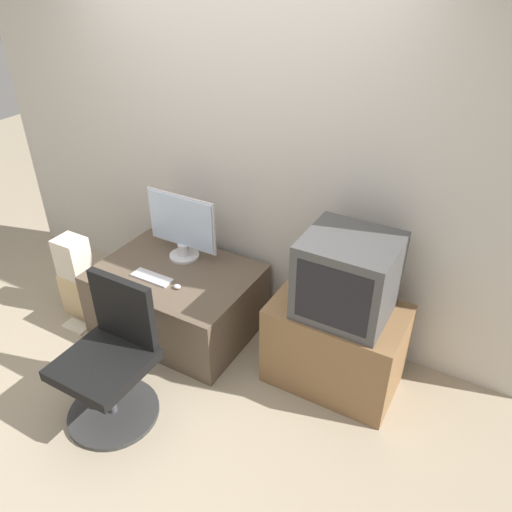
{
  "coord_description": "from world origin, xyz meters",
  "views": [
    {
      "loc": [
        1.79,
        -1.5,
        2.53
      ],
      "look_at": [
        0.4,
        0.95,
        0.75
      ],
      "focal_mm": 35.0,
      "sensor_mm": 36.0,
      "label": 1
    }
  ],
  "objects_px": {
    "main_monitor": "(182,227)",
    "cardboard_box_lower": "(81,292)",
    "mouse": "(177,287)",
    "keyboard": "(152,277)",
    "book": "(76,327)",
    "office_chair": "(111,364)",
    "crt_tv": "(348,277)"
  },
  "relations": [
    {
      "from": "mouse",
      "to": "keyboard",
      "type": "bearing_deg",
      "value": 177.66
    },
    {
      "from": "keyboard",
      "to": "book",
      "type": "xyz_separation_m",
      "value": [
        -0.59,
        -0.28,
        -0.5
      ]
    },
    {
      "from": "mouse",
      "to": "office_chair",
      "type": "xyz_separation_m",
      "value": [
        0.02,
        -0.69,
        -0.13
      ]
    },
    {
      "from": "main_monitor",
      "to": "cardboard_box_lower",
      "type": "bearing_deg",
      "value": -149.36
    },
    {
      "from": "office_chair",
      "to": "book",
      "type": "height_order",
      "value": "office_chair"
    },
    {
      "from": "book",
      "to": "office_chair",
      "type": "bearing_deg",
      "value": -26.67
    },
    {
      "from": "main_monitor",
      "to": "mouse",
      "type": "distance_m",
      "value": 0.48
    },
    {
      "from": "keyboard",
      "to": "main_monitor",
      "type": "bearing_deg",
      "value": 85.35
    },
    {
      "from": "cardboard_box_lower",
      "to": "keyboard",
      "type": "bearing_deg",
      "value": 6.76
    },
    {
      "from": "mouse",
      "to": "cardboard_box_lower",
      "type": "relative_size",
      "value": 0.15
    },
    {
      "from": "keyboard",
      "to": "crt_tv",
      "type": "distance_m",
      "value": 1.42
    },
    {
      "from": "keyboard",
      "to": "office_chair",
      "type": "xyz_separation_m",
      "value": [
        0.25,
        -0.7,
        -0.12
      ]
    },
    {
      "from": "main_monitor",
      "to": "cardboard_box_lower",
      "type": "relative_size",
      "value": 1.67
    },
    {
      "from": "mouse",
      "to": "office_chair",
      "type": "height_order",
      "value": "office_chair"
    },
    {
      "from": "mouse",
      "to": "office_chair",
      "type": "distance_m",
      "value": 0.7
    },
    {
      "from": "crt_tv",
      "to": "keyboard",
      "type": "bearing_deg",
      "value": -171.23
    },
    {
      "from": "crt_tv",
      "to": "main_monitor",
      "type": "bearing_deg",
      "value": 173.98
    },
    {
      "from": "mouse",
      "to": "cardboard_box_lower",
      "type": "xyz_separation_m",
      "value": [
        -0.93,
        -0.07,
        -0.34
      ]
    },
    {
      "from": "mouse",
      "to": "main_monitor",
      "type": "bearing_deg",
      "value": 119.42
    },
    {
      "from": "main_monitor",
      "to": "office_chair",
      "type": "xyz_separation_m",
      "value": [
        0.22,
        -1.05,
        -0.37
      ]
    },
    {
      "from": "main_monitor",
      "to": "book",
      "type": "xyz_separation_m",
      "value": [
        -0.61,
        -0.63,
        -0.75
      ]
    },
    {
      "from": "cardboard_box_lower",
      "to": "book",
      "type": "height_order",
      "value": "cardboard_box_lower"
    },
    {
      "from": "keyboard",
      "to": "office_chair",
      "type": "relative_size",
      "value": 0.34
    },
    {
      "from": "office_chair",
      "to": "cardboard_box_lower",
      "type": "bearing_deg",
      "value": 147.06
    },
    {
      "from": "keyboard",
      "to": "cardboard_box_lower",
      "type": "relative_size",
      "value": 0.9
    },
    {
      "from": "cardboard_box_lower",
      "to": "book",
      "type": "xyz_separation_m",
      "value": [
        0.12,
        -0.2,
        -0.16
      ]
    },
    {
      "from": "crt_tv",
      "to": "book",
      "type": "bearing_deg",
      "value": -165.86
    },
    {
      "from": "mouse",
      "to": "cardboard_box_lower",
      "type": "height_order",
      "value": "mouse"
    },
    {
      "from": "office_chair",
      "to": "book",
      "type": "bearing_deg",
      "value": 153.33
    },
    {
      "from": "keyboard",
      "to": "book",
      "type": "distance_m",
      "value": 0.82
    },
    {
      "from": "crt_tv",
      "to": "book",
      "type": "xyz_separation_m",
      "value": [
        -1.94,
        -0.49,
        -0.84
      ]
    },
    {
      "from": "keyboard",
      "to": "crt_tv",
      "type": "height_order",
      "value": "crt_tv"
    }
  ]
}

